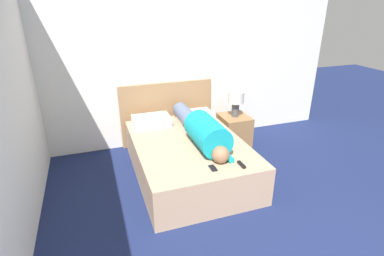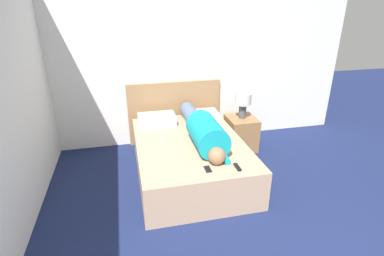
# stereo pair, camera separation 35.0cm
# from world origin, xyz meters

# --- Properties ---
(wall_back) EXTENTS (5.34, 0.06, 2.60)m
(wall_back) POSITION_xyz_m (0.00, 4.01, 1.30)
(wall_back) COLOR white
(wall_back) RESTS_ON ground_plane
(bed) EXTENTS (1.38, 1.95, 0.49)m
(bed) POSITION_xyz_m (-0.24, 2.85, 0.25)
(bed) COLOR tan
(bed) RESTS_ON ground_plane
(headboard) EXTENTS (1.50, 0.04, 1.01)m
(headboard) POSITION_xyz_m (-0.24, 3.94, 0.51)
(headboard) COLOR #A37A51
(headboard) RESTS_ON ground_plane
(nightstand) EXTENTS (0.43, 0.48, 0.52)m
(nightstand) POSITION_xyz_m (0.73, 3.43, 0.26)
(nightstand) COLOR olive
(nightstand) RESTS_ON ground_plane
(table_lamp) EXTENTS (0.24, 0.24, 0.40)m
(table_lamp) POSITION_xyz_m (0.73, 3.43, 0.78)
(table_lamp) COLOR #4C4C51
(table_lamp) RESTS_ON nightstand
(person_lying) EXTENTS (0.39, 1.67, 0.39)m
(person_lying) POSITION_xyz_m (-0.07, 2.80, 0.66)
(person_lying) COLOR #936B4C
(person_lying) RESTS_ON bed
(pillow_near_headboard) EXTENTS (0.54, 0.35, 0.14)m
(pillow_near_headboard) POSITION_xyz_m (-0.58, 3.54, 0.56)
(pillow_near_headboard) COLOR white
(pillow_near_headboard) RESTS_ON bed
(pillow_second) EXTENTS (0.51, 0.35, 0.13)m
(pillow_second) POSITION_xyz_m (0.11, 3.54, 0.56)
(pillow_second) COLOR white
(pillow_second) RESTS_ON bed
(tv_remote) EXTENTS (0.04, 0.15, 0.02)m
(tv_remote) POSITION_xyz_m (0.13, 2.06, 0.51)
(tv_remote) COLOR black
(tv_remote) RESTS_ON bed
(cell_phone) EXTENTS (0.06, 0.13, 0.01)m
(cell_phone) POSITION_xyz_m (-0.20, 2.11, 0.50)
(cell_phone) COLOR black
(cell_phone) RESTS_ON bed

